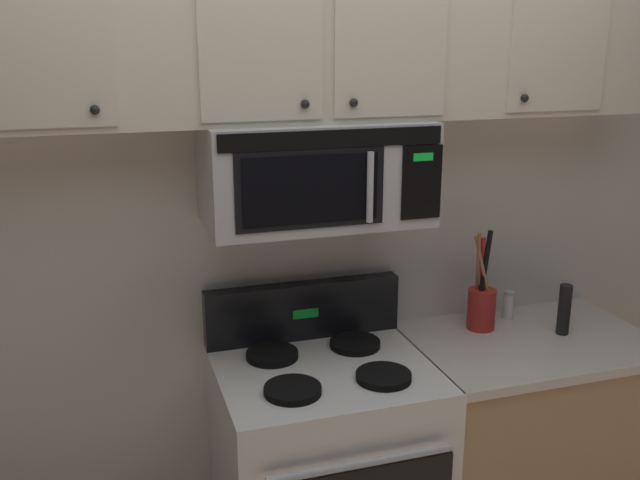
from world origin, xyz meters
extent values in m
cube|color=silver|center=(0.00, 0.79, 1.35)|extent=(5.20, 0.10, 2.70)
cube|color=white|center=(0.00, 0.42, 0.45)|extent=(0.76, 0.64, 0.90)
cylinder|color=#B7BABF|center=(0.00, 0.06, 0.74)|extent=(0.61, 0.03, 0.03)
cube|color=black|center=(0.00, 0.70, 1.01)|extent=(0.76, 0.07, 0.22)
cube|color=#19D83F|center=(0.00, 0.67, 1.01)|extent=(0.10, 0.00, 0.04)
cylinder|color=black|center=(-0.16, 0.28, 0.91)|extent=(0.19, 0.19, 0.02)
cylinder|color=black|center=(0.16, 0.28, 0.91)|extent=(0.19, 0.19, 0.02)
cylinder|color=black|center=(-0.16, 0.56, 0.91)|extent=(0.19, 0.19, 0.02)
cylinder|color=black|center=(0.16, 0.56, 0.91)|extent=(0.19, 0.19, 0.02)
cube|color=#B7BABF|center=(0.00, 0.54, 1.57)|extent=(0.76, 0.39, 0.35)
cube|color=black|center=(0.00, 0.35, 1.72)|extent=(0.73, 0.01, 0.06)
cube|color=black|center=(-0.07, 0.35, 1.56)|extent=(0.49, 0.01, 0.25)
cube|color=black|center=(-0.08, 0.34, 1.56)|extent=(0.44, 0.01, 0.22)
cube|color=black|center=(0.30, 0.35, 1.56)|extent=(0.14, 0.01, 0.25)
cube|color=#19D83F|center=(0.30, 0.34, 1.65)|extent=(0.07, 0.00, 0.03)
cylinder|color=#B7BABF|center=(0.11, 0.32, 1.56)|extent=(0.02, 0.02, 0.23)
cube|color=beige|center=(0.00, 0.57, 2.02)|extent=(2.50, 0.33, 0.55)
cube|color=beige|center=(-0.83, 0.40, 2.02)|extent=(0.38, 0.01, 0.51)
sphere|color=black|center=(-0.70, 0.39, 1.82)|extent=(0.03, 0.03, 0.03)
cube|color=beige|center=(-0.21, 0.40, 2.02)|extent=(0.38, 0.01, 0.51)
sphere|color=black|center=(-0.08, 0.39, 1.82)|extent=(0.03, 0.03, 0.03)
cube|color=beige|center=(0.21, 0.40, 2.02)|extent=(0.38, 0.01, 0.51)
sphere|color=black|center=(0.08, 0.39, 1.82)|extent=(0.03, 0.03, 0.03)
cube|color=beige|center=(0.83, 0.40, 2.02)|extent=(0.38, 0.01, 0.51)
sphere|color=black|center=(0.70, 0.39, 1.82)|extent=(0.03, 0.03, 0.03)
cube|color=tan|center=(0.84, 0.43, 0.43)|extent=(0.90, 0.62, 0.86)
cube|color=beige|center=(0.84, 0.43, 0.88)|extent=(0.93, 0.65, 0.03)
cylinder|color=red|center=(0.70, 0.57, 0.98)|extent=(0.11, 0.11, 0.16)
cylinder|color=olive|center=(0.68, 0.58, 1.15)|extent=(0.05, 0.07, 0.32)
cylinder|color=red|center=(0.70, 0.59, 1.13)|extent=(0.05, 0.05, 0.29)
cylinder|color=#A87A47|center=(0.69, 0.56, 1.14)|extent=(0.10, 0.02, 0.30)
cylinder|color=black|center=(0.70, 0.57, 1.15)|extent=(0.06, 0.03, 0.32)
cylinder|color=white|center=(0.86, 0.63, 0.95)|extent=(0.04, 0.04, 0.10)
cylinder|color=#B7BABF|center=(0.86, 0.63, 1.01)|extent=(0.04, 0.04, 0.02)
cylinder|color=black|center=(0.98, 0.43, 1.00)|extent=(0.05, 0.05, 0.20)
camera|label=1|loc=(-0.70, -1.72, 2.01)|focal=39.50mm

